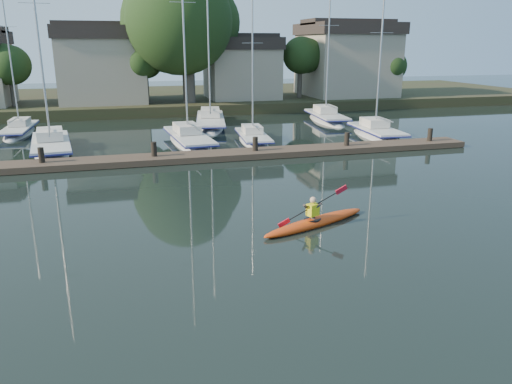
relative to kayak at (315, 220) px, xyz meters
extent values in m
plane|color=black|center=(-2.05, -1.92, -0.19)|extent=(160.00, 160.00, 0.00)
ellipsoid|color=#CF500F|center=(0.03, 0.01, -0.08)|extent=(4.88, 2.53, 0.38)
cylinder|color=black|center=(-0.13, -0.05, 0.04)|extent=(0.98, 0.98, 0.10)
imported|color=#2A2627|center=(-0.13, -0.05, 0.44)|extent=(0.39, 0.46, 1.08)
cube|color=yellow|center=(-0.13, -0.05, 0.45)|extent=(0.51, 0.45, 0.44)
sphere|color=tan|center=(-0.13, -0.05, 0.83)|extent=(0.24, 0.24, 0.24)
cube|color=#4D392C|center=(-2.05, 12.08, 0.01)|extent=(34.00, 2.00, 0.35)
cylinder|color=black|center=(-11.05, 12.08, 0.11)|extent=(0.32, 0.32, 1.80)
cylinder|color=black|center=(-5.05, 12.08, 0.11)|extent=(0.32, 0.32, 1.80)
cylinder|color=black|center=(0.95, 12.08, 0.11)|extent=(0.32, 0.32, 1.80)
cylinder|color=black|center=(6.95, 12.08, 0.11)|extent=(0.32, 0.32, 1.80)
cylinder|color=black|center=(12.95, 12.08, 0.11)|extent=(0.32, 0.32, 1.80)
ellipsoid|color=silver|center=(-11.14, 17.03, -0.58)|extent=(3.40, 9.58, 2.10)
cube|color=silver|center=(-11.14, 17.03, 0.41)|extent=(3.10, 7.89, 0.15)
cube|color=navy|center=(-11.14, 17.03, 0.32)|extent=(3.21, 8.09, 0.09)
cube|color=beige|center=(-11.20, 17.59, 0.82)|extent=(1.84, 2.79, 0.61)
cylinder|color=#9EA0A5|center=(-11.17, 17.31, 7.09)|extent=(0.13, 0.13, 13.24)
cylinder|color=#9EA0A5|center=(-10.97, 15.63, 1.29)|extent=(0.51, 3.55, 0.09)
cylinder|color=#9EA0A5|center=(-11.17, 17.31, 8.67)|extent=(1.76, 0.24, 0.03)
ellipsoid|color=silver|center=(-2.35, 17.27, -0.56)|extent=(2.94, 9.61, 2.00)
cube|color=silver|center=(-2.35, 17.27, 0.38)|extent=(2.70, 7.90, 0.15)
cube|color=navy|center=(-2.35, 17.27, 0.30)|extent=(2.80, 8.10, 0.08)
cube|color=beige|center=(-2.39, 17.84, 0.77)|extent=(1.67, 2.76, 0.58)
cylinder|color=#9EA0A5|center=(-2.37, 17.55, 7.27)|extent=(0.13, 0.13, 13.67)
cylinder|color=#9EA0A5|center=(-2.24, 15.85, 1.23)|extent=(0.36, 3.59, 0.08)
cylinder|color=#9EA0A5|center=(-2.37, 17.55, 8.91)|extent=(1.68, 0.16, 0.03)
ellipsoid|color=silver|center=(2.08, 16.78, -0.51)|extent=(2.55, 7.27, 1.69)
cube|color=silver|center=(2.08, 16.78, 0.30)|extent=(2.34, 5.99, 0.12)
cube|color=navy|center=(2.08, 16.78, 0.22)|extent=(2.42, 6.13, 0.07)
cube|color=beige|center=(2.12, 17.21, 0.63)|extent=(1.43, 2.11, 0.49)
cylinder|color=#9EA0A5|center=(2.10, 16.99, 5.24)|extent=(0.11, 0.11, 9.79)
cylinder|color=#9EA0A5|center=(1.97, 15.72, 1.01)|extent=(0.33, 2.70, 0.07)
cylinder|color=#9EA0A5|center=(2.10, 16.99, 6.41)|extent=(1.42, 0.16, 0.03)
ellipsoid|color=silver|center=(11.30, 16.24, -0.57)|extent=(2.79, 7.65, 2.04)
cube|color=silver|center=(11.30, 16.24, 0.40)|extent=(2.59, 6.30, 0.15)
cube|color=navy|center=(11.30, 16.24, 0.31)|extent=(2.68, 6.45, 0.09)
cube|color=beige|center=(11.33, 16.69, 0.79)|extent=(1.65, 2.21, 0.59)
cylinder|color=#9EA0A5|center=(11.31, 16.46, 5.81)|extent=(0.13, 0.13, 10.72)
cylinder|color=#9EA0A5|center=(11.21, 15.11, 1.25)|extent=(0.29, 2.85, 0.09)
cylinder|color=#9EA0A5|center=(11.31, 16.46, 7.10)|extent=(1.71, 0.16, 0.03)
ellipsoid|color=silver|center=(-14.24, 24.66, -0.51)|extent=(2.16, 8.10, 1.70)
cube|color=silver|center=(-14.24, 24.66, 0.30)|extent=(2.02, 6.65, 0.13)
cube|color=navy|center=(-14.24, 24.66, 0.23)|extent=(2.09, 6.82, 0.07)
cube|color=beige|center=(-14.23, 25.14, 0.63)|extent=(1.33, 2.29, 0.49)
cylinder|color=#9EA0A5|center=(-14.23, 24.90, 6.15)|extent=(0.11, 0.11, 11.62)
cylinder|color=#9EA0A5|center=(-14.29, 23.45, 1.01)|extent=(0.18, 3.06, 0.07)
cylinder|color=#9EA0A5|center=(-14.23, 24.90, 7.55)|extent=(1.43, 0.08, 0.03)
ellipsoid|color=silver|center=(0.49, 24.68, -0.58)|extent=(4.16, 11.27, 2.10)
cube|color=silver|center=(0.49, 24.68, 0.41)|extent=(3.71, 9.29, 0.15)
cube|color=navy|center=(0.49, 24.68, 0.32)|extent=(3.83, 9.52, 0.09)
cube|color=beige|center=(0.61, 25.33, 0.82)|extent=(2.05, 3.31, 0.61)
cylinder|color=#9EA0A5|center=(0.55, 25.01, 8.19)|extent=(0.13, 0.13, 15.45)
cylinder|color=#9EA0A5|center=(0.21, 23.05, 1.30)|extent=(0.80, 4.15, 0.09)
ellipsoid|color=silver|center=(10.80, 24.38, -0.57)|extent=(3.19, 8.86, 2.06)
cube|color=silver|center=(10.80, 24.38, 0.40)|extent=(2.92, 7.30, 0.15)
cube|color=navy|center=(10.80, 24.38, 0.32)|extent=(3.02, 7.48, 0.09)
cube|color=beige|center=(10.86, 24.90, 0.80)|extent=(1.77, 2.58, 0.60)
cylinder|color=#9EA0A5|center=(10.83, 24.64, 6.42)|extent=(0.13, 0.13, 11.92)
cylinder|color=#9EA0A5|center=(10.67, 23.09, 1.27)|extent=(0.44, 3.28, 0.09)
cylinder|color=#9EA0A5|center=(10.83, 24.64, 7.85)|extent=(1.73, 0.22, 0.03)
cube|color=#273118|center=(-2.05, 42.08, 0.31)|extent=(90.00, 24.00, 1.00)
cube|color=gray|center=(-8.05, 36.08, 3.81)|extent=(8.00, 8.00, 6.00)
cube|color=#2B211F|center=(-8.05, 36.08, 7.41)|extent=(8.40, 8.40, 1.20)
cube|color=gray|center=(5.95, 36.08, 3.31)|extent=(7.00, 7.00, 5.00)
cube|color=#2B211F|center=(5.95, 36.08, 6.41)|extent=(7.35, 7.35, 1.20)
cube|color=gray|center=(17.95, 36.08, 4.06)|extent=(9.00, 9.00, 6.50)
cube|color=#2B211F|center=(17.95, 36.08, 7.91)|extent=(9.45, 9.45, 1.20)
cylinder|color=#534B42|center=(-0.05, 33.08, 3.31)|extent=(1.20, 1.20, 5.00)
sphere|color=black|center=(-0.05, 33.08, 8.31)|extent=(8.50, 8.50, 8.50)
cylinder|color=#534B42|center=(-16.05, 34.08, 2.31)|extent=(0.48, 0.48, 3.00)
sphere|color=black|center=(-16.05, 34.08, 4.81)|extent=(3.40, 3.40, 3.40)
cylinder|color=#534B42|center=(-4.05, 33.58, 2.21)|extent=(0.38, 0.38, 2.80)
sphere|color=black|center=(-4.05, 33.58, 4.41)|extent=(2.72, 2.72, 2.72)
cylinder|color=#534B42|center=(11.95, 34.58, 2.41)|extent=(0.50, 0.50, 3.20)
sphere|color=black|center=(11.95, 34.58, 5.06)|extent=(3.57, 3.57, 3.57)
cylinder|color=#534B42|center=(21.95, 33.08, 2.11)|extent=(0.41, 0.41, 2.60)
sphere|color=black|center=(21.95, 33.08, 4.26)|extent=(2.89, 2.89, 2.89)
camera|label=1|loc=(-6.79, -16.43, 6.37)|focal=35.00mm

